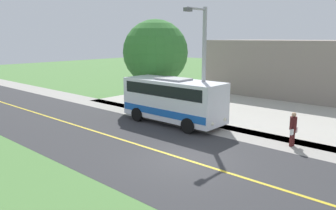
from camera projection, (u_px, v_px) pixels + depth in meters
ground_plane at (185, 160)px, 14.65m from camera, size 120.00×120.00×0.00m
road_surface at (185, 160)px, 14.65m from camera, size 8.00×100.00×0.01m
sidewalk at (242, 134)px, 18.46m from camera, size 2.40×100.00×0.01m
parking_lot_surface at (336, 120)px, 21.79m from camera, size 14.00×36.00×0.01m
road_centre_line at (185, 159)px, 14.65m from camera, size 0.16×100.00×0.00m
shuttle_bus_front at (173, 99)px, 20.55m from camera, size 2.57×6.93×2.92m
pedestrian_with_bags at (293, 128)px, 16.32m from camera, size 0.72×0.34×1.75m
street_light_pole at (203, 62)px, 19.12m from camera, size 1.97×0.24×7.12m
tree_curbside at (156, 53)px, 24.97m from camera, size 5.01×5.01×6.78m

